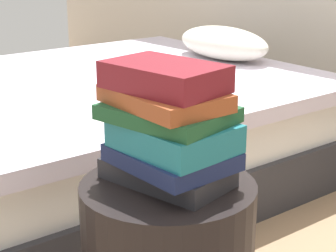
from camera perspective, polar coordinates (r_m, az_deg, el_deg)
The scene contains 7 objects.
bed at distance 2.55m, azimuth -7.74°, elevation -0.50°, with size 1.67×2.11×0.62m.
book_charcoal at distance 1.33m, azimuth -0.11°, elevation -4.60°, with size 0.28×0.17×0.05m, color #28282D.
book_navy at distance 1.30m, azimuth 0.35°, elevation -3.06°, with size 0.26×0.21×0.04m, color #19234C.
book_teal at distance 1.28m, azimuth 0.61°, elevation -0.97°, with size 0.25×0.20×0.06m, color #1E727F.
book_forest at distance 1.28m, azimuth -0.05°, elevation 1.28°, with size 0.27×0.20×0.03m, color #1E512D.
book_rust at distance 1.27m, azimuth -0.33°, elevation 2.79°, with size 0.27×0.18×0.04m, color #994723.
book_maroon at distance 1.25m, azimuth -0.33°, elevation 4.91°, with size 0.26×0.17×0.06m, color maroon.
Camera 1 is at (0.90, -0.81, 1.03)m, focal length 61.66 mm.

